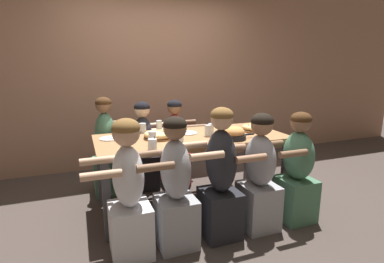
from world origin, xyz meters
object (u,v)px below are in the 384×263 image
at_px(drinking_glass_c, 227,124).
at_px(diner_far_center, 175,146).
at_px(diner_near_center, 220,179).
at_px(diner_far_midleft, 144,149).
at_px(diner_near_right, 297,172).
at_px(drinking_glass_a, 124,145).
at_px(drinking_glass_g, 143,129).
at_px(empty_plate_b, 188,133).
at_px(drinking_glass_h, 208,131).
at_px(empty_plate_a, 110,138).
at_px(diner_near_midright, 259,177).
at_px(diner_near_midleft, 175,189).
at_px(pizza_board_second, 159,135).
at_px(diner_far_left, 107,150).
at_px(diner_near_left, 129,194).
at_px(pizza_board_main, 255,128).
at_px(skillet_bowl, 234,134).
at_px(drinking_glass_b, 159,127).
at_px(drinking_glass_d, 152,139).
at_px(drinking_glass_f, 180,140).
at_px(cocktail_glass_blue, 152,145).
at_px(drinking_glass_e, 211,130).

relative_size(drinking_glass_c, diner_far_center, 0.13).
height_order(diner_near_center, diner_far_midleft, diner_near_center).
bearing_deg(diner_near_right, diner_far_midleft, 42.72).
bearing_deg(drinking_glass_a, drinking_glass_g, 65.57).
bearing_deg(empty_plate_b, drinking_glass_h, -51.06).
relative_size(empty_plate_a, diner_near_right, 0.19).
bearing_deg(diner_far_center, diner_near_midright, 16.27).
xyz_separation_m(drinking_glass_g, diner_near_midleft, (0.05, -1.01, -0.31)).
bearing_deg(diner_near_right, pizza_board_second, 60.03).
bearing_deg(diner_far_midleft, empty_plate_b, 36.31).
distance_m(pizza_board_second, drinking_glass_g, 0.34).
distance_m(empty_plate_b, diner_far_left, 1.01).
bearing_deg(diner_near_center, diner_near_left, 90.00).
bearing_deg(empty_plate_b, diner_near_left, -134.55).
relative_size(diner_near_center, diner_near_right, 1.08).
height_order(pizza_board_second, diner_far_midleft, diner_far_midleft).
xyz_separation_m(pizza_board_main, diner_near_right, (0.08, -0.65, -0.31)).
xyz_separation_m(pizza_board_second, skillet_bowl, (0.70, -0.30, 0.02)).
bearing_deg(drinking_glass_c, drinking_glass_g, 169.79).
relative_size(drinking_glass_c, drinking_glass_h, 1.16).
bearing_deg(skillet_bowl, drinking_glass_b, 142.34).
bearing_deg(diner_near_midleft, drinking_glass_d, 9.70).
height_order(diner_near_center, diner_far_center, diner_near_center).
xyz_separation_m(drinking_glass_f, diner_near_center, (0.25, -0.35, -0.29)).
relative_size(skillet_bowl, drinking_glass_a, 3.19).
height_order(drinking_glass_c, drinking_glass_g, drinking_glass_c).
xyz_separation_m(drinking_glass_g, diner_near_midright, (0.86, -1.01, -0.32)).
bearing_deg(empty_plate_b, cocktail_glass_blue, -136.20).
bearing_deg(drinking_glass_f, skillet_bowl, 3.90).
height_order(drinking_glass_b, drinking_glass_e, drinking_glass_b).
distance_m(pizza_board_second, drinking_glass_a, 0.52).
distance_m(drinking_glass_e, drinking_glass_h, 0.08).
xyz_separation_m(empty_plate_b, diner_near_center, (0.01, -0.80, -0.25)).
xyz_separation_m(empty_plate_a, diner_near_midleft, (0.42, -0.84, -0.27)).
bearing_deg(diner_far_midleft, diner_far_center, 90.00).
xyz_separation_m(diner_far_center, diner_far_midleft, (-0.41, 0.00, 0.00)).
height_order(empty_plate_b, diner_near_left, diner_near_left).
xyz_separation_m(empty_plate_b, diner_near_left, (-0.78, -0.80, -0.26)).
relative_size(drinking_glass_g, diner_far_center, 0.10).
relative_size(empty_plate_b, diner_near_left, 0.19).
xyz_separation_m(cocktail_glass_blue, drinking_glass_f, (0.27, 0.04, 0.01)).
bearing_deg(diner_near_left, drinking_glass_c, -56.82).
relative_size(drinking_glass_h, diner_near_left, 0.11).
relative_size(diner_near_left, diner_near_right, 1.04).
relative_size(skillet_bowl, diner_near_midright, 0.32).
distance_m(drinking_glass_c, diner_near_midleft, 1.28).
relative_size(drinking_glass_f, diner_near_right, 0.11).
bearing_deg(empty_plate_b, empty_plate_a, 177.20).
relative_size(drinking_glass_a, drinking_glass_c, 0.81).
xyz_separation_m(pizza_board_main, drinking_glass_b, (-1.06, 0.23, 0.04)).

